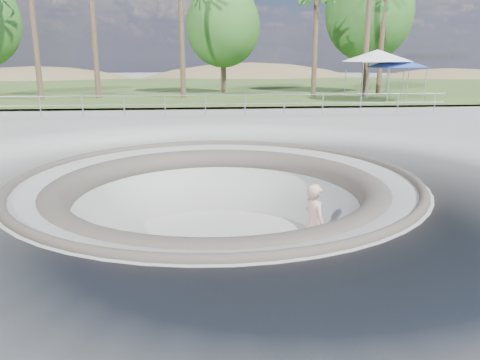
{
  "coord_description": "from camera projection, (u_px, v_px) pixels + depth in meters",
  "views": [
    {
      "loc": [
        -0.51,
        -11.62,
        3.02
      ],
      "look_at": [
        0.61,
        0.13,
        -0.1
      ],
      "focal_mm": 35.0,
      "sensor_mm": 36.0,
      "label": 1
    }
  ],
  "objects": [
    {
      "name": "ground",
      "position": [
        217.0,
        178.0,
        12.0
      ],
      "size": [
        180.0,
        180.0,
        0.0
      ],
      "primitive_type": "plane",
      "color": "gray",
      "rests_on": "ground"
    },
    {
      "name": "skate_bowl",
      "position": [
        218.0,
        244.0,
        12.46
      ],
      "size": [
        14.0,
        14.0,
        4.1
      ],
      "color": "gray",
      "rests_on": "ground"
    },
    {
      "name": "grass_strip",
      "position": [
        200.0,
        87.0,
        44.67
      ],
      "size": [
        180.0,
        36.0,
        0.12
      ],
      "color": "#3D5622",
      "rests_on": "ground"
    },
    {
      "name": "distant_hills",
      "position": [
        225.0,
        127.0,
        69.16
      ],
      "size": [
        103.2,
        45.0,
        28.6
      ],
      "color": "brown",
      "rests_on": "ground"
    },
    {
      "name": "safety_railing",
      "position": [
        205.0,
        105.0,
        23.37
      ],
      "size": [
        25.0,
        0.06,
        1.03
      ],
      "color": "#969A9E",
      "rests_on": "ground"
    },
    {
      "name": "skateboard",
      "position": [
        313.0,
        263.0,
        11.34
      ],
      "size": [
        0.77,
        0.3,
        0.08
      ],
      "color": "olive",
      "rests_on": "ground"
    },
    {
      "name": "skater",
      "position": [
        314.0,
        224.0,
        11.08
      ],
      "size": [
        0.68,
        0.83,
        1.98
      ],
      "primitive_type": "imported",
      "rotation": [
        0.0,
        0.0,
        1.89
      ],
      "color": "#D6A18A",
      "rests_on": "skateboard"
    },
    {
      "name": "canopy_white",
      "position": [
        377.0,
        56.0,
        30.02
      ],
      "size": [
        6.31,
        6.31,
        3.19
      ],
      "color": "#969A9E",
      "rests_on": "ground"
    },
    {
      "name": "canopy_blue",
      "position": [
        398.0,
        62.0,
        29.78
      ],
      "size": [
        5.36,
        5.36,
        2.73
      ],
      "color": "#969A9E",
      "rests_on": "ground"
    },
    {
      "name": "bushy_tree_mid",
      "position": [
        223.0,
        26.0,
        35.97
      ],
      "size": [
        5.72,
        5.2,
        8.26
      ],
      "color": "brown",
      "rests_on": "ground"
    },
    {
      "name": "bushy_tree_right",
      "position": [
        369.0,
        13.0,
        36.78
      ],
      "size": [
        6.93,
        6.3,
        10.0
      ],
      "color": "brown",
      "rests_on": "ground"
    }
  ]
}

